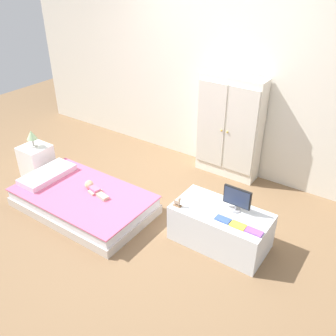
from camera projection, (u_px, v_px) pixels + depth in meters
name	position (u px, v px, depth m)	size (l,w,h in m)	color
ground_plane	(144.00, 218.00, 4.16)	(10.00, 10.00, 0.02)	brown
back_wall	(218.00, 67.00, 4.59)	(6.40, 0.05, 2.70)	silver
bed	(83.00, 201.00, 4.25)	(1.58, 0.92, 0.23)	beige
pillow	(47.00, 174.00, 4.46)	(0.32, 0.66, 0.07)	silver
doll	(93.00, 188.00, 4.20)	(0.39, 0.16, 0.10)	#D6668E
nightstand	(37.00, 161.00, 4.86)	(0.35, 0.35, 0.42)	white
table_lamp	(32.00, 136.00, 4.68)	(0.13, 0.13, 0.22)	#B7B2AD
wardrobe	(229.00, 127.00, 4.66)	(0.82, 0.28, 1.34)	white
tv_stand	(220.00, 227.00, 3.71)	(0.96, 0.50, 0.40)	silver
tv_monitor	(237.00, 198.00, 3.54)	(0.28, 0.10, 0.26)	#99999E
rocking_horse_toy	(178.00, 202.00, 3.65)	(0.09, 0.04, 0.11)	#8E6642
book_blue	(223.00, 219.00, 3.49)	(0.15, 0.08, 0.02)	blue
book_yellow	(238.00, 225.00, 3.41)	(0.15, 0.09, 0.02)	gold
book_purple	(254.00, 231.00, 3.33)	(0.16, 0.08, 0.02)	#8E51B2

